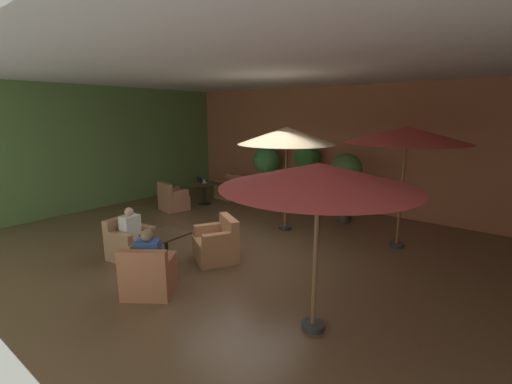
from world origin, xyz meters
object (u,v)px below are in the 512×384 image
Objects in this scene: armchair_front_right_east at (149,276)px; potted_tree_left_corner at (307,160)px; potted_tree_mid_right at (267,162)px; patio_umbrella_center_beige at (319,176)px; potted_tree_mid_left at (346,173)px; patron_by_window at (130,225)px; iced_drink_cup at (204,182)px; armchair_front_left_north at (230,189)px; armchair_front_left_east at (173,200)px; patron_blue_shirt at (148,252)px; patio_umbrella_tall_red at (287,136)px; open_laptop at (201,181)px; patio_umbrella_near_wall at (407,135)px; cafe_table_front_right at (166,242)px; armchair_front_right_south at (217,245)px; armchair_front_right_north at (130,243)px; cafe_table_front_left at (204,188)px.

potted_tree_left_corner is (-0.96, 6.56, 1.13)m from armchair_front_right_east.
patio_umbrella_center_beige is at bearing -48.18° from potted_tree_mid_right.
potted_tree_mid_left reaches higher than patron_by_window.
potted_tree_mid_right reaches higher than iced_drink_cup.
armchair_front_left_north is 0.46× the size of potted_tree_mid_right.
patron_blue_shirt is at bearing -42.46° from armchair_front_left_east.
armchair_front_left_east is 0.34× the size of patio_umbrella_tall_red.
potted_tree_mid_left is at bearing 60.44° from patio_umbrella_tall_red.
patron_by_window is at bearing -62.53° from iced_drink_cup.
armchair_front_left_north is 5.50m from patron_by_window.
open_laptop is (-2.76, -1.96, -0.70)m from potted_tree_left_corner.
patio_umbrella_near_wall is at bearing 91.17° from patio_umbrella_center_beige.
armchair_front_right_east is at bearing -162.24° from patio_umbrella_center_beige.
patron_blue_shirt is at bearing -97.87° from potted_tree_mid_left.
armchair_front_right_south is (0.48, 0.87, -0.19)m from cafe_table_front_right.
potted_tree_left_corner is at bearing 17.29° from armchair_front_left_north.
patron_blue_shirt is at bearing -51.00° from open_laptop.
patron_by_window is at bearing -81.80° from potted_tree_mid_right.
patron_by_window reaches higher than armchair_front_right_east.
potted_tree_mid_left is at bearing 82.13° from patron_blue_shirt.
patio_umbrella_center_beige reaches higher than potted_tree_mid_left.
potted_tree_mid_right is at bearing 131.82° from patio_umbrella_center_beige.
open_laptop is (-1.39, -1.70, -0.56)m from potted_tree_mid_right.
open_laptop is (0.12, 1.07, 0.43)m from armchair_front_left_east.
armchair_front_left_east is at bearing -118.58° from potted_tree_mid_right.
potted_tree_left_corner is 1.05× the size of potted_tree_mid_left.
patio_umbrella_near_wall is 5.55m from patron_blue_shirt.
armchair_front_left_east is 7.90× the size of iced_drink_cup.
iced_drink_cup is at bearing 116.98° from armchair_front_right_north.
cafe_table_front_right is at bearing -179.61° from patio_umbrella_center_beige.
patron_blue_shirt reaches higher than armchair_front_left_east.
cafe_table_front_left is 0.79× the size of armchair_front_right_south.
armchair_front_left_east is at bearing -155.24° from potted_tree_mid_left.
patio_umbrella_tall_red reaches higher than armchair_front_left_east.
armchair_front_left_east is (-0.33, -2.23, 0.02)m from armchair_front_left_north.
armchair_front_left_east is 0.84× the size of armchair_front_right_east.
potted_tree_mid_right reaches higher than armchair_front_right_north.
armchair_front_right_north is at bearing -69.07° from armchair_front_left_north.
iced_drink_cup reaches higher than cafe_table_front_left.
cafe_table_front_left is 5.89m from armchair_front_right_east.
armchair_front_right_north is at bearing -114.84° from potted_tree_mid_left.
open_laptop is at bearing 129.00° from patron_blue_shirt.
cafe_table_front_right is 0.29× the size of patio_umbrella_center_beige.
open_laptop reaches higher than cafe_table_front_left.
potted_tree_mid_right is 5.74m from patron_by_window.
patio_umbrella_tall_red is 2.04m from potted_tree_mid_left.
armchair_front_right_east is at bearing -118.00° from patio_umbrella_near_wall.
armchair_front_right_east is 0.40× the size of patio_umbrella_tall_red.
patron_blue_shirt is at bearing 126.14° from armchair_front_right_east.
armchair_front_right_south is (3.74, -1.86, 0.00)m from armchair_front_left_east.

